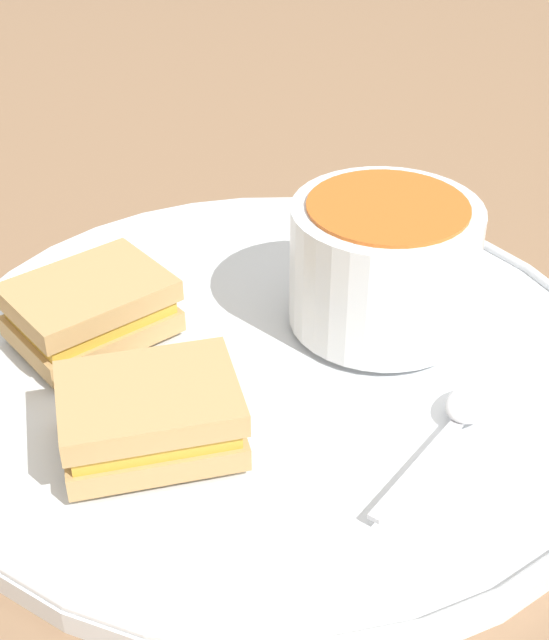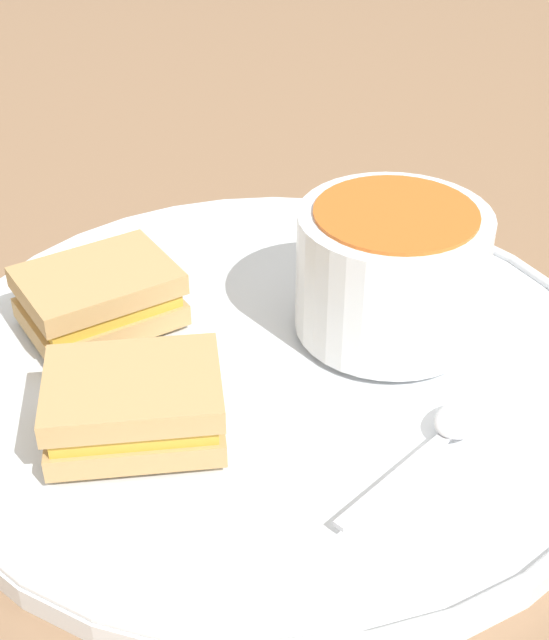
{
  "view_description": "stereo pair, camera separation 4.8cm",
  "coord_description": "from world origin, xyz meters",
  "px_view_note": "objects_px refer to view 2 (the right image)",
  "views": [
    {
      "loc": [
        0.38,
        0.1,
        0.31
      ],
      "look_at": [
        0.0,
        0.0,
        0.04
      ],
      "focal_mm": 50.0,
      "sensor_mm": 36.0,
      "label": 1
    },
    {
      "loc": [
        0.36,
        0.15,
        0.31
      ],
      "look_at": [
        0.0,
        0.0,
        0.04
      ],
      "focal_mm": 50.0,
      "sensor_mm": 36.0,
      "label": 2
    }
  ],
  "objects_px": {
    "spoon": "(452,427)",
    "sandwich_half_far": "(135,404)",
    "sandwich_half_near": "(99,296)",
    "soup_bowl": "(391,270)"
  },
  "relations": [
    {
      "from": "spoon",
      "to": "sandwich_half_far",
      "type": "relative_size",
      "value": 1.05
    },
    {
      "from": "soup_bowl",
      "to": "sandwich_half_far",
      "type": "bearing_deg",
      "value": -33.14
    },
    {
      "from": "spoon",
      "to": "sandwich_half_far",
      "type": "height_order",
      "value": "sandwich_half_far"
    },
    {
      "from": "sandwich_half_far",
      "to": "soup_bowl",
      "type": "bearing_deg",
      "value": 146.86
    },
    {
      "from": "spoon",
      "to": "soup_bowl",
      "type": "bearing_deg",
      "value": 57.32
    },
    {
      "from": "sandwich_half_near",
      "to": "sandwich_half_far",
      "type": "relative_size",
      "value": 1.01
    },
    {
      "from": "spoon",
      "to": "sandwich_half_near",
      "type": "xyz_separation_m",
      "value": [
        -0.02,
        -0.21,
        0.01
      ]
    },
    {
      "from": "soup_bowl",
      "to": "spoon",
      "type": "xyz_separation_m",
      "value": [
        0.08,
        0.06,
        -0.03
      ]
    },
    {
      "from": "spoon",
      "to": "sandwich_half_far",
      "type": "xyz_separation_m",
      "value": [
        0.06,
        -0.14,
        0.01
      ]
    },
    {
      "from": "soup_bowl",
      "to": "sandwich_half_far",
      "type": "relative_size",
      "value": 1.01
    }
  ]
}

